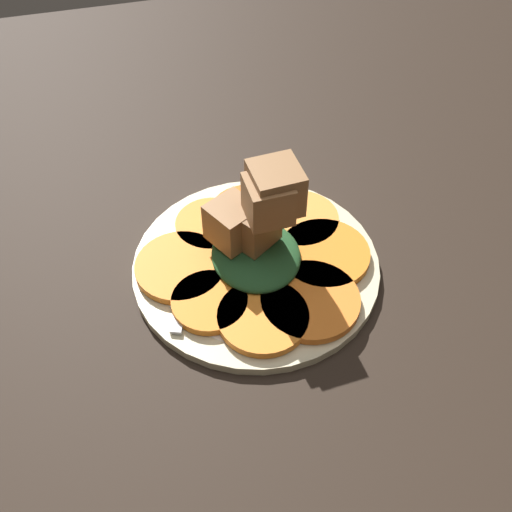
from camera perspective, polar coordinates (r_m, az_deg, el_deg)
name	(u,v)px	position (r cm, az deg, el deg)	size (l,w,h in cm)	color
table_slab	(256,276)	(66.80, 0.00, -1.76)	(120.00, 120.00, 2.00)	black
plate	(256,266)	(65.64, 0.00, -0.92)	(25.14, 25.14, 1.05)	beige
carrot_slice_0	(263,317)	(60.42, 0.63, -5.45)	(8.69, 8.69, 0.83)	orange
carrot_slice_1	(310,301)	(61.81, 4.84, -3.97)	(9.64, 9.64, 0.83)	orange
carrot_slice_2	(324,254)	(65.78, 6.06, 0.18)	(9.38, 9.38, 0.83)	orange
carrot_slice_3	(300,220)	(68.97, 3.90, 3.25)	(8.36, 8.36, 0.83)	orange
carrot_slice_4	(248,213)	(69.54, -0.72, 3.85)	(8.20, 8.20, 0.83)	orange
carrot_slice_5	(211,225)	(68.42, -4.01, 2.78)	(7.62, 7.62, 0.83)	orange
carrot_slice_6	(180,267)	(64.73, -6.73, -0.96)	(9.16, 9.16, 0.83)	orange
carrot_slice_7	(210,302)	(61.65, -4.15, -4.09)	(7.39, 7.39, 0.83)	orange
center_pile	(257,227)	(62.22, 0.12, 2.57)	(9.92, 9.26, 11.43)	#235128
fork	(191,260)	(65.53, -5.82, -0.32)	(16.87, 7.38, 0.40)	silver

